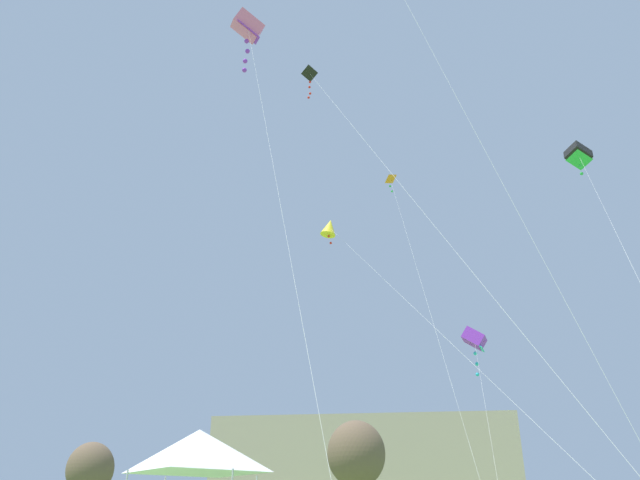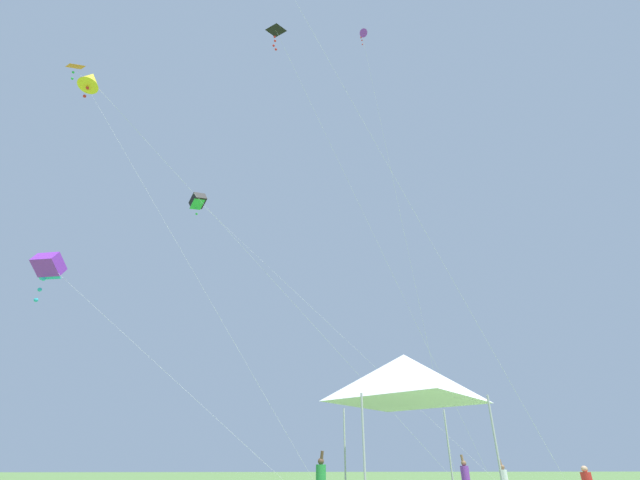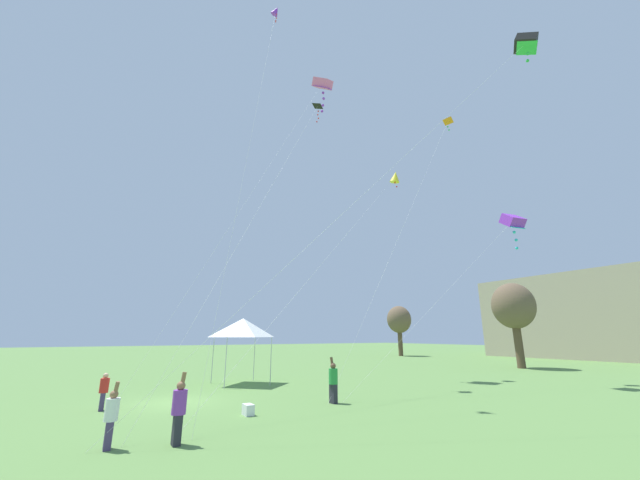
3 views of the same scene
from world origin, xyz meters
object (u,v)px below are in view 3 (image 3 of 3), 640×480
person_purple_shirt (179,409)px  kite_purple_diamond_5 (276,12)px  person_red_shirt (104,390)px  festival_tent (243,328)px  cooler_box (248,410)px  kite_yellow_diamond_1 (395,177)px  person_green_shirt (333,381)px  kite_pink_box_2 (323,84)px  kite_black_delta_6 (317,108)px  kite_orange_delta_3 (447,123)px  person_white_shirt (111,416)px  kite_purple_box_0 (513,222)px  kite_black_box_4 (526,44)px

person_purple_shirt → kite_purple_diamond_5: bearing=61.6°
person_red_shirt → festival_tent: bearing=13.7°
cooler_box → kite_yellow_diamond_1: size_ratio=0.03×
person_green_shirt → person_purple_shirt: size_ratio=1.04×
kite_pink_box_2 → kite_black_delta_6: (4.14, -3.10, -6.40)m
person_purple_shirt → kite_yellow_diamond_1: kite_yellow_diamond_1 is taller
person_red_shirt → kite_purple_diamond_5: size_ratio=0.06×
kite_orange_delta_3 → kite_black_delta_6: size_ratio=1.03×
person_white_shirt → kite_purple_box_0: kite_purple_box_0 is taller
person_red_shirt → kite_black_delta_6: bearing=-8.3°
kite_purple_diamond_5 → kite_black_delta_6: size_ratio=1.21×
festival_tent → kite_pink_box_2: (-1.36, 7.30, 23.59)m
person_white_shirt → kite_pink_box_2: bearing=63.2°
person_purple_shirt → kite_purple_diamond_5: size_ratio=0.08×
cooler_box → kite_purple_diamond_5: (-3.90, 2.09, 25.01)m
festival_tent → cooler_box: size_ratio=7.35×
kite_pink_box_2 → person_white_shirt: bearing=-49.4°
person_purple_shirt → festival_tent: bearing=73.5°
person_green_shirt → kite_pink_box_2: (-10.32, 5.78, 26.20)m
person_red_shirt → person_white_shirt: bearing=-108.9°
person_purple_shirt → kite_black_delta_6: (-9.37, 10.29, 19.83)m
kite_purple_box_0 → cooler_box: bearing=-93.4°
cooler_box → person_green_shirt: (-0.39, 4.37, 0.81)m
person_red_shirt → person_purple_shirt: 7.14m
festival_tent → person_purple_shirt: bearing=-26.6°
person_red_shirt → kite_pink_box_2: (-6.61, 15.23, 26.40)m
kite_black_box_4 → kite_purple_diamond_5: (-10.62, -10.95, 6.06)m
kite_orange_delta_3 → kite_purple_diamond_5: bearing=-92.8°
kite_pink_box_2 → kite_purple_diamond_5: kite_pink_box_2 is taller
person_purple_shirt → kite_yellow_diamond_1: size_ratio=0.11×
person_white_shirt → kite_pink_box_2: kite_pink_box_2 is taller
person_purple_shirt → kite_purple_box_0: size_ratio=0.13×
cooler_box → person_red_shirt: person_red_shirt is taller
kite_pink_box_2 → person_green_shirt: bearing=-29.3°
person_white_shirt → kite_orange_delta_3: 31.65m
festival_tent → kite_black_delta_6: bearing=56.5°
cooler_box → kite_yellow_diamond_1: (-6.67, 15.27, 16.61)m
kite_orange_delta_3 → kite_purple_diamond_5: size_ratio=0.85×
person_green_shirt → kite_purple_diamond_5: 24.56m
cooler_box → kite_purple_box_0: size_ratio=0.04×
person_green_shirt → person_purple_shirt: person_green_shirt is taller
kite_purple_box_0 → kite_black_box_4: (5.57, -5.99, 8.07)m
person_white_shirt → person_green_shirt: size_ratio=0.86×
person_purple_shirt → kite_yellow_diamond_1: 26.14m
kite_yellow_diamond_1 → kite_black_delta_6: bearing=-89.3°
cooler_box → kite_orange_delta_3: (-3.11, 18.49, 21.21)m
festival_tent → kite_purple_diamond_5: kite_purple_diamond_5 is taller
person_white_shirt → person_purple_shirt: bearing=4.9°
kite_black_delta_6 → kite_purple_diamond_5: bearing=-61.8°
kite_purple_box_0 → kite_orange_delta_3: kite_orange_delta_3 is taller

